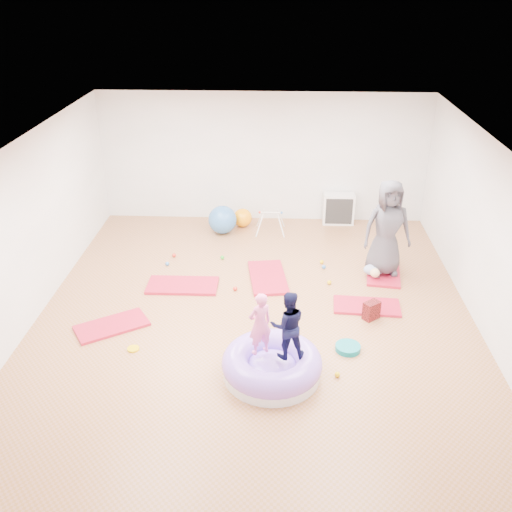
{
  "coord_description": "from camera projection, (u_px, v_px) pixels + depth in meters",
  "views": [
    {
      "loc": [
        0.36,
        -7.86,
        5.01
      ],
      "look_at": [
        0.0,
        0.3,
        0.9
      ],
      "focal_mm": 40.0,
      "sensor_mm": 36.0,
      "label": 1
    }
  ],
  "objects": [
    {
      "name": "adult_caregiver",
      "position": [
        387.0,
        228.0,
        10.07
      ],
      "size": [
        0.93,
        0.67,
        1.76
      ],
      "primitive_type": "imported",
      "rotation": [
        0.0,
        0.0,
        0.14
      ],
      "color": "#413F48",
      "rests_on": "gym_mat_rear_right"
    },
    {
      "name": "room",
      "position": [
        255.0,
        235.0,
        8.65
      ],
      "size": [
        7.01,
        8.01,
        2.81
      ],
      "color": "#A16B50",
      "rests_on": "ground"
    },
    {
      "name": "yellow_toy",
      "position": [
        133.0,
        349.0,
        8.39
      ],
      "size": [
        0.18,
        0.18,
        0.03
      ],
      "primitive_type": "cylinder",
      "color": "#E5BF06",
      "rests_on": "ground"
    },
    {
      "name": "balance_disc",
      "position": [
        348.0,
        348.0,
        8.37
      ],
      "size": [
        0.37,
        0.37,
        0.08
      ],
      "primitive_type": "cylinder",
      "color": "#077079",
      "rests_on": "ground"
    },
    {
      "name": "exercise_ball_blue",
      "position": [
        222.0,
        220.0,
        12.0
      ],
      "size": [
        0.6,
        0.6,
        0.6
      ],
      "primitive_type": "sphere",
      "color": "#316AB2",
      "rests_on": "ground"
    },
    {
      "name": "exercise_ball_orange",
      "position": [
        243.0,
        218.0,
        12.35
      ],
      "size": [
        0.4,
        0.4,
        0.4
      ],
      "primitive_type": "sphere",
      "color": "#FF970A",
      "rests_on": "ground"
    },
    {
      "name": "inflatable_cushion",
      "position": [
        272.0,
        365.0,
        7.79
      ],
      "size": [
        1.38,
        1.38,
        0.43
      ],
      "rotation": [
        0.0,
        0.0,
        -0.01
      ],
      "color": "silver",
      "rests_on": "ground"
    },
    {
      "name": "child_pink",
      "position": [
        260.0,
        321.0,
        7.53
      ],
      "size": [
        0.4,
        0.36,
        0.93
      ],
      "primitive_type": "imported",
      "rotation": [
        0.0,
        0.0,
        3.68
      ],
      "color": "pink",
      "rests_on": "inflatable_cushion"
    },
    {
      "name": "gym_mat_rear_right",
      "position": [
        383.0,
        271.0,
        10.53
      ],
      "size": [
        0.75,
        1.25,
        0.05
      ],
      "primitive_type": "cube",
      "rotation": [
        0.0,
        0.0,
        1.43
      ],
      "color": "#A31334",
      "rests_on": "ground"
    },
    {
      "name": "ball_pit_balls",
      "position": [
        261.0,
        278.0,
        10.28
      ],
      "size": [
        3.09,
        3.61,
        0.08
      ],
      "color": "#316AB2",
      "rests_on": "ground"
    },
    {
      "name": "gym_mat_right",
      "position": [
        367.0,
        306.0,
        9.44
      ],
      "size": [
        1.12,
        0.62,
        0.05
      ],
      "primitive_type": "cube",
      "rotation": [
        0.0,
        0.0,
        -0.07
      ],
      "color": "#A31334",
      "rests_on": "ground"
    },
    {
      "name": "gym_mat_front_left",
      "position": [
        112.0,
        326.0,
        8.92
      ],
      "size": [
        1.22,
        1.06,
        0.05
      ],
      "primitive_type": "cube",
      "rotation": [
        0.0,
        0.0,
        0.57
      ],
      "color": "#A31334",
      "rests_on": "ground"
    },
    {
      "name": "infant_play_gym",
      "position": [
        270.0,
        219.0,
        11.99
      ],
      "size": [
        0.62,
        0.59,
        0.48
      ],
      "rotation": [
        0.0,
        0.0,
        -0.13
      ],
      "color": "white",
      "rests_on": "ground"
    },
    {
      "name": "gym_mat_center_back",
      "position": [
        268.0,
        277.0,
        10.32
      ],
      "size": [
        0.8,
        1.33,
        0.05
      ],
      "primitive_type": "cube",
      "rotation": [
        0.0,
        0.0,
        1.71
      ],
      "color": "#A31334",
      "rests_on": "ground"
    },
    {
      "name": "infant",
      "position": [
        374.0,
        270.0,
        10.28
      ],
      "size": [
        0.36,
        0.37,
        0.21
      ],
      "color": "#8FA1C9",
      "rests_on": "gym_mat_rear_right"
    },
    {
      "name": "child_navy",
      "position": [
        288.0,
        322.0,
        7.45
      ],
      "size": [
        0.53,
        0.44,
        0.98
      ],
      "primitive_type": "imported",
      "rotation": [
        0.0,
        0.0,
        3.3
      ],
      "color": "black",
      "rests_on": "inflatable_cushion"
    },
    {
      "name": "backpack",
      "position": [
        371.0,
        310.0,
        9.08
      ],
      "size": [
        0.3,
        0.29,
        0.3
      ],
      "primitive_type": "cube",
      "rotation": [
        0.0,
        0.0,
        0.68
      ],
      "color": "maroon",
      "rests_on": "ground"
    },
    {
      "name": "gym_mat_mid_left",
      "position": [
        183.0,
        285.0,
        10.05
      ],
      "size": [
        1.24,
        0.63,
        0.05
      ],
      "primitive_type": "cube",
      "rotation": [
        0.0,
        0.0,
        0.01
      ],
      "color": "#A31334",
      "rests_on": "ground"
    },
    {
      "name": "cube_shelf",
      "position": [
        338.0,
        209.0,
        12.45
      ],
      "size": [
        0.67,
        0.33,
        0.67
      ],
      "color": "white",
      "rests_on": "ground"
    }
  ]
}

